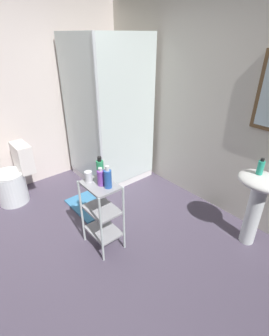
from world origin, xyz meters
The scene contains 12 objects.
ground_plane centered at (0.00, 0.00, -0.01)m, with size 4.20×4.20×0.02m, color #4F4558.
wall_back centered at (0.01, 1.85, 1.25)m, with size 4.20×0.14×2.50m.
shower_stall centered at (-1.18, 1.18, 0.46)m, with size 0.92×0.92×2.00m.
pedestal_sink centered at (0.87, 1.52, 0.58)m, with size 0.46×0.37×0.81m.
toilet centered at (-1.48, -0.09, 0.31)m, with size 0.37×0.49×0.76m.
storage_cart centered at (-0.07, 0.33, 0.44)m, with size 0.38×0.28×0.74m.
hand_soap_bottle centered at (0.83, 1.51, 0.88)m, with size 0.06×0.06×0.16m.
conditioner_bottle_purple centered at (-0.06, 0.33, 0.82)m, with size 0.07×0.07×0.18m.
shampoo_bottle_blue centered at (0.02, 0.35, 0.83)m, with size 0.07×0.07×0.22m.
body_wash_bottle_green centered at (-0.14, 0.38, 0.84)m, with size 0.07×0.07×0.24m.
rinse_cup centered at (-0.18, 0.27, 0.79)m, with size 0.07×0.07×0.10m, color silver.
bath_mat centered at (-0.75, 0.55, 0.01)m, with size 0.60×0.40×0.02m, color teal.
Camera 1 is at (1.65, -0.71, 1.97)m, focal length 26.94 mm.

